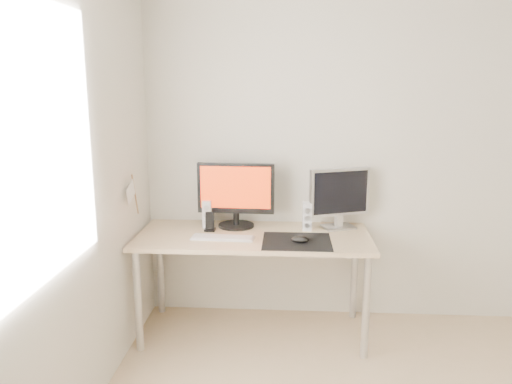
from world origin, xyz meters
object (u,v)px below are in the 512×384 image
object	(u,v)px
speaker_left	(207,214)
phone_dock	(210,225)
mouse	(300,239)
desk	(253,245)
keyboard	(223,238)
second_monitor	(340,195)
speaker_right	(307,216)
main_monitor	(236,193)

from	to	relation	value
speaker_left	phone_dock	distance (m)	0.11
mouse	desk	world-z (taller)	mouse
keyboard	phone_dock	bearing A→B (deg)	122.43
second_monitor	keyboard	xyz separation A→B (m)	(-0.80, -0.31, -0.23)
speaker_left	speaker_right	bearing A→B (deg)	-2.25
second_monitor	speaker_left	size ratio (longest dim) A/B	2.19
speaker_right	speaker_left	bearing A→B (deg)	177.75
mouse	desk	size ratio (longest dim) A/B	0.07
second_monitor	phone_dock	xyz separation A→B (m)	(-0.91, -0.13, -0.20)
main_monitor	phone_dock	distance (m)	0.30
mouse	keyboard	distance (m)	0.52
main_monitor	speaker_right	world-z (taller)	main_monitor
main_monitor	keyboard	size ratio (longest dim) A/B	1.29
mouse	second_monitor	world-z (taller)	second_monitor
phone_dock	speaker_right	bearing A→B (deg)	5.21
mouse	speaker_right	distance (m)	0.31
second_monitor	keyboard	size ratio (longest dim) A/B	1.02
desk	main_monitor	size ratio (longest dim) A/B	2.90
speaker_left	phone_dock	bearing A→B (deg)	-70.92
speaker_left	keyboard	bearing A→B (deg)	-61.71
mouse	desk	distance (m)	0.37
speaker_right	keyboard	bearing A→B (deg)	-157.05
main_monitor	speaker_right	xyz separation A→B (m)	(0.51, -0.05, -0.15)
desk	speaker_right	xyz separation A→B (m)	(0.37, 0.13, 0.18)
main_monitor	keyboard	distance (m)	0.39
second_monitor	phone_dock	size ratio (longest dim) A/B	3.17
main_monitor	second_monitor	distance (m)	0.74
desk	main_monitor	distance (m)	0.40
phone_dock	main_monitor	bearing A→B (deg)	32.80
main_monitor	phone_dock	bearing A→B (deg)	-147.20
speaker_left	keyboard	world-z (taller)	speaker_left
main_monitor	desk	bearing A→B (deg)	-53.08
desk	speaker_left	size ratio (longest dim) A/B	8.04
second_monitor	phone_dock	bearing A→B (deg)	-171.79
speaker_left	phone_dock	size ratio (longest dim) A/B	1.45
mouse	phone_dock	bearing A→B (deg)	159.26
desk	second_monitor	xyz separation A→B (m)	(0.60, 0.20, 0.32)
speaker_right	keyboard	xyz separation A→B (m)	(-0.57, -0.24, -0.09)
phone_dock	second_monitor	bearing A→B (deg)	8.21
mouse	second_monitor	size ratio (longest dim) A/B	0.27
keyboard	phone_dock	size ratio (longest dim) A/B	3.11
speaker_left	speaker_right	distance (m)	0.71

